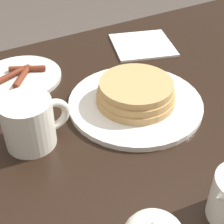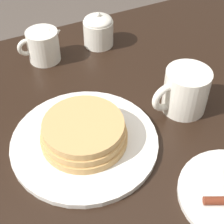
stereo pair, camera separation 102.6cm
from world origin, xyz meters
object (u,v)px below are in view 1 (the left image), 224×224
at_px(side_plate_bacon, 21,77).
at_px(napkin, 143,45).
at_px(coffee_mug, 30,122).
at_px(pancake_plate, 136,97).

height_order(side_plate_bacon, napkin, side_plate_bacon).
height_order(side_plate_bacon, coffee_mug, coffee_mug).
relative_size(side_plate_bacon, napkin, 0.96).
relative_size(pancake_plate, coffee_mug, 2.23).
distance_m(coffee_mug, napkin, 0.45).
bearing_deg(side_plate_bacon, pancake_plate, -50.64).
bearing_deg(coffee_mug, pancake_plate, 0.38).
xyz_separation_m(pancake_plate, coffee_mug, (-0.23, -0.00, 0.03)).
height_order(pancake_plate, napkin, pancake_plate).
distance_m(side_plate_bacon, coffee_mug, 0.23).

